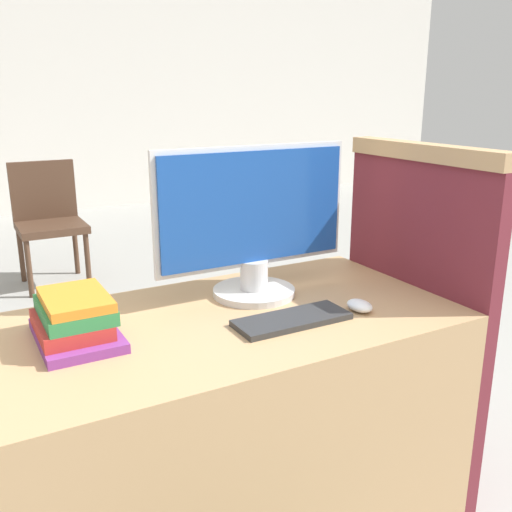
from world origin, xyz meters
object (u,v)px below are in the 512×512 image
at_px(mouse, 360,306).
at_px(book_stack, 75,319).
at_px(keyboard, 292,320).
at_px(far_chair, 48,216).
at_px(monitor, 254,223).

xyz_separation_m(mouse, book_stack, (-0.73, 0.18, 0.04)).
xyz_separation_m(keyboard, mouse, (0.21, -0.02, 0.01)).
bearing_deg(book_stack, far_chair, 82.35).
height_order(monitor, keyboard, monitor).
bearing_deg(mouse, book_stack, 165.86).
bearing_deg(book_stack, monitor, 7.57).
height_order(keyboard, mouse, mouse).
xyz_separation_m(monitor, keyboard, (-0.01, -0.23, -0.21)).
distance_m(mouse, book_stack, 0.75).
height_order(monitor, far_chair, monitor).
xyz_separation_m(mouse, far_chair, (-0.35, 2.97, -0.27)).
distance_m(keyboard, book_stack, 0.55).
height_order(mouse, far_chair, far_chair).
relative_size(keyboard, book_stack, 1.12).
relative_size(keyboard, far_chair, 0.36).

